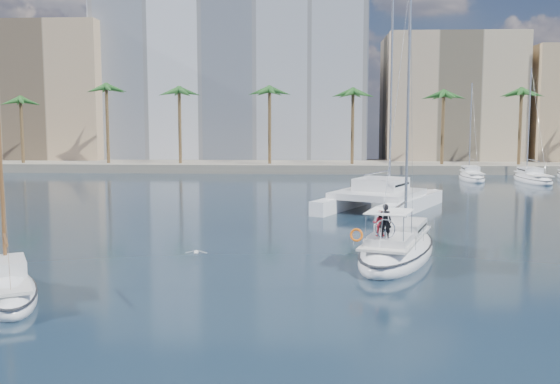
{
  "coord_description": "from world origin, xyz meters",
  "views": [
    {
      "loc": [
        0.84,
        -28.76,
        7.0
      ],
      "look_at": [
        -0.74,
        1.5,
        3.56
      ],
      "focal_mm": 40.0,
      "sensor_mm": 36.0,
      "label": 1
    }
  ],
  "objects": [
    {
      "name": "ground",
      "position": [
        0.0,
        0.0,
        0.0
      ],
      "size": [
        160.0,
        160.0,
        0.0
      ],
      "primitive_type": "plane",
      "color": "black",
      "rests_on": "ground"
    },
    {
      "name": "quay",
      "position": [
        0.0,
        61.0,
        0.6
      ],
      "size": [
        120.0,
        14.0,
        1.2
      ],
      "primitive_type": "cube",
      "color": "gray",
      "rests_on": "ground"
    },
    {
      "name": "building_modern",
      "position": [
        -12.0,
        73.0,
        14.0
      ],
      "size": [
        42.0,
        16.0,
        28.0
      ],
      "primitive_type": "cube",
      "color": "white",
      "rests_on": "ground"
    },
    {
      "name": "building_tan_left",
      "position": [
        -42.0,
        69.0,
        11.0
      ],
      "size": [
        22.0,
        14.0,
        22.0
      ],
      "primitive_type": "cube",
      "color": "tan",
      "rests_on": "ground"
    },
    {
      "name": "building_beige",
      "position": [
        22.0,
        70.0,
        10.0
      ],
      "size": [
        20.0,
        14.0,
        20.0
      ],
      "primitive_type": "cube",
      "color": "tan",
      "rests_on": "ground"
    },
    {
      "name": "palm_left",
      "position": [
        -34.0,
        57.0,
        10.28
      ],
      "size": [
        3.6,
        3.6,
        12.3
      ],
      "color": "brown",
      "rests_on": "ground"
    },
    {
      "name": "palm_centre",
      "position": [
        0.0,
        57.0,
        10.28
      ],
      "size": [
        3.6,
        3.6,
        12.3
      ],
      "color": "brown",
      "rests_on": "ground"
    },
    {
      "name": "main_sloop",
      "position": [
        5.23,
        2.97,
        0.5
      ],
      "size": [
        6.41,
        10.91,
        15.44
      ],
      "rotation": [
        0.0,
        0.0,
        -0.32
      ],
      "color": "white",
      "rests_on": "ground"
    },
    {
      "name": "small_sloop",
      "position": [
        -11.19,
        -5.27,
        0.38
      ],
      "size": [
        5.17,
        7.02,
        9.82
      ],
      "rotation": [
        0.0,
        0.0,
        0.5
      ],
      "color": "white",
      "rests_on": "ground"
    },
    {
      "name": "catamaran",
      "position": [
        6.26,
        21.01,
        1.17
      ],
      "size": [
        11.5,
        14.32,
        18.57
      ],
      "rotation": [
        0.0,
        0.0,
        -0.47
      ],
      "color": "white",
      "rests_on": "ground"
    },
    {
      "name": "seagull",
      "position": [
        -5.08,
        2.35,
        0.33
      ],
      "size": [
        1.13,
        0.48,
        0.21
      ],
      "color": "silver",
      "rests_on": "ground"
    },
    {
      "name": "moored_yacht_a",
      "position": [
        20.0,
        47.0,
        0.0
      ],
      "size": [
        3.37,
        9.52,
        11.9
      ],
      "primitive_type": null,
      "rotation": [
        0.0,
        0.0,
        -0.07
      ],
      "color": "white",
      "rests_on": "ground"
    },
    {
      "name": "moored_yacht_b",
      "position": [
        26.5,
        45.0,
        0.0
      ],
      "size": [
        3.32,
        10.83,
        13.72
      ],
      "primitive_type": null,
      "rotation": [
        0.0,
        0.0,
        -0.02
      ],
      "color": "white",
      "rests_on": "ground"
    }
  ]
}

